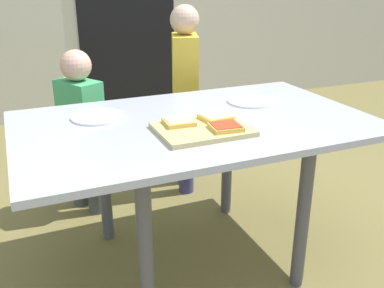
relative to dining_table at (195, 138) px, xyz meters
The scene contains 11 objects.
ground_plane 0.61m from the dining_table, ahead, with size 16.00×16.00×0.00m, color olive.
house_door 2.50m from the dining_table, 81.13° to the left, with size 0.90×0.02×2.00m, color black.
dining_table is the anchor object (origin of this frame).
cutting_board 0.17m from the dining_table, 102.06° to the right, with size 0.35×0.27×0.02m, color tan.
pizza_slice_far_right 0.14m from the dining_table, 51.11° to the right, with size 0.13×0.12×0.02m.
pizza_slice_near_right 0.23m from the dining_table, 78.06° to the right, with size 0.12×0.12×0.02m.
pizza_slice_far_left 0.16m from the dining_table, 145.20° to the right, with size 0.12×0.11×0.02m.
plate_white_left 0.42m from the dining_table, 152.22° to the left, with size 0.22×0.22×0.01m, color white.
plate_white_right 0.39m from the dining_table, 22.55° to the left, with size 0.22×0.22×0.01m, color white.
child_left 0.78m from the dining_table, 118.38° to the left, with size 0.24×0.28×0.90m.
child_right 0.76m from the dining_table, 71.04° to the left, with size 0.21×0.27×1.10m.
Camera 1 is at (-0.69, -1.58, 1.26)m, focal length 40.79 mm.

